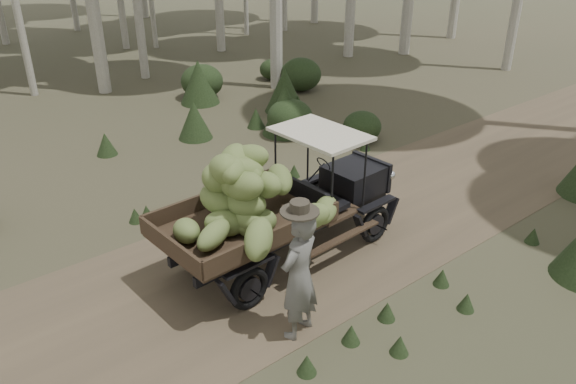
# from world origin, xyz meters

# --- Properties ---
(ground) EXTENTS (120.00, 120.00, 0.00)m
(ground) POSITION_xyz_m (0.00, 0.00, 0.00)
(ground) COLOR #473D2B
(ground) RESTS_ON ground
(dirt_track) EXTENTS (70.00, 4.00, 0.01)m
(dirt_track) POSITION_xyz_m (0.00, 0.00, 0.00)
(dirt_track) COLOR brown
(dirt_track) RESTS_ON ground
(banana_truck) EXTENTS (4.67, 2.27, 2.34)m
(banana_truck) POSITION_xyz_m (0.64, -0.11, 1.37)
(banana_truck) COLOR black
(banana_truck) RESTS_ON ground
(farmer) EXTENTS (0.82, 0.65, 2.13)m
(farmer) POSITION_xyz_m (0.03, -1.73, 1.01)
(farmer) COLOR #595751
(farmer) RESTS_ON ground
(undergrowth) EXTENTS (21.25, 23.59, 1.37)m
(undergrowth) POSITION_xyz_m (1.00, 1.77, 0.55)
(undergrowth) COLOR #233319
(undergrowth) RESTS_ON ground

